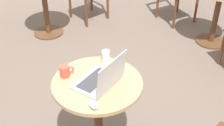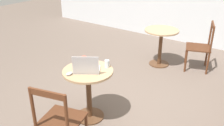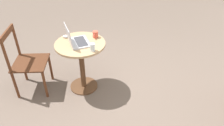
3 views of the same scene
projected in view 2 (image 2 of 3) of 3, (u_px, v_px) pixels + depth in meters
The scene contains 9 objects.
ground_plane at pixel (130, 107), 3.77m from camera, with size 16.00×16.00×0.00m, color #66564C.
cafe_table_near at pixel (88, 83), 3.32m from camera, with size 0.66×0.66×0.74m.
cafe_table_far at pixel (161, 39), 4.91m from camera, with size 0.66×0.66×0.74m.
chair_near_front at pixel (59, 121), 2.72m from camera, with size 0.54×0.54×0.94m.
chair_far_right at pixel (201, 47), 4.75m from camera, with size 0.57×0.57×0.94m.
laptop at pixel (87, 68), 3.18m from camera, with size 0.42×0.40×0.25m.
mouse at pixel (69, 74), 3.12m from camera, with size 0.06×0.10×0.03m.
mug at pixel (84, 60), 3.44m from camera, with size 0.11×0.07×0.09m.
drinking_glass at pixel (107, 64), 3.30m from camera, with size 0.06×0.06×0.10m.
Camera 2 is at (1.60, -2.72, 2.19)m, focal length 40.00 mm.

